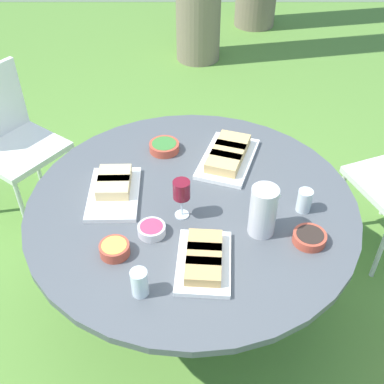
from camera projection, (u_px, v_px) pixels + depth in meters
name	position (u px, v px, depth m)	size (l,w,h in m)	color
ground_plane	(192.00, 302.00, 2.52)	(40.00, 40.00, 0.00)	#5B8C38
dining_table	(192.00, 219.00, 2.12)	(1.42, 1.42, 0.70)	#4C4C51
chair_far_back	(8.00, 135.00, 2.77)	(0.60, 0.60, 0.89)	silver
water_pitcher	(263.00, 211.00, 1.86)	(0.11, 0.11, 0.22)	silver
wine_glass	(182.00, 191.00, 1.92)	(0.07, 0.07, 0.18)	silver
platter_bread_main	(204.00, 259.00, 1.78)	(0.22, 0.33, 0.06)	white
platter_charcuterie	(114.00, 188.00, 2.09)	(0.22, 0.35, 0.07)	white
platter_sandwich_side	(228.00, 155.00, 2.27)	(0.33, 0.43, 0.07)	white
bowl_fries	(115.00, 249.00, 1.83)	(0.12, 0.12, 0.05)	#B74733
bowl_salad	(164.00, 146.00, 2.34)	(0.15, 0.15, 0.04)	#B74733
bowl_olives	(309.00, 237.00, 1.88)	(0.13, 0.13, 0.04)	#B74733
bowl_dip_red	(152.00, 229.00, 1.91)	(0.11, 0.11, 0.04)	silver
cup_water_near	(304.00, 201.00, 1.99)	(0.06, 0.06, 0.10)	silver
cup_water_far	(139.00, 283.00, 1.67)	(0.06, 0.06, 0.11)	silver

